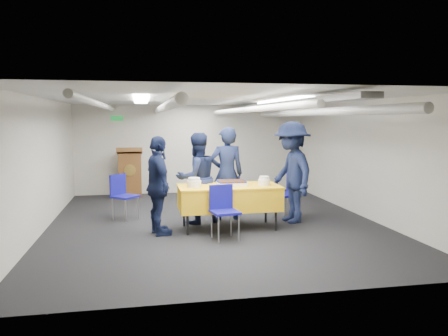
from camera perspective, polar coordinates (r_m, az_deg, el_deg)
The scene contains 14 objects.
ground at distance 8.26m, azimuth -1.31°, elevation -7.13°, with size 7.00×7.00×0.00m, color black.
room_shell at distance 8.44m, azimuth -1.17°, elevation 5.59°, with size 6.00×7.00×2.30m.
serving_table at distance 7.71m, azimuth 0.65°, elevation -3.85°, with size 1.78×0.87×0.77m.
sheet_cake at distance 7.69m, azimuth 0.97°, elevation -1.96°, with size 0.51×0.39×0.09m.
plate_stack_left at distance 7.52m, azimuth -3.92°, elevation -1.93°, with size 0.24×0.24×0.16m.
plate_stack_right at distance 7.76m, azimuth 5.27°, elevation -1.69°, with size 0.21×0.21×0.16m.
podium at distance 11.05m, azimuth -12.17°, elevation -0.59°, with size 0.62×0.53×1.25m.
chair_near at distance 7.08m, azimuth -0.11°, elevation -5.00°, with size 0.48×0.48×0.87m.
chair_right at distance 8.75m, azimuth 8.56°, elevation -2.88°, with size 0.55×0.55×0.87m.
chair_left at distance 8.66m, azimuth -13.18°, elevation -3.07°, with size 0.59×0.59×0.87m.
sailor_a at distance 8.35m, azimuth 0.35°, elevation -0.75°, with size 0.65×0.43×1.78m, color black.
sailor_b at distance 8.10m, azimuth -3.57°, elevation -1.33°, with size 0.82×0.64×1.69m, color black.
sailor_c at distance 7.34m, azimuth -8.55°, elevation -2.31°, with size 0.97×0.40×1.66m, color black.
sailor_d at distance 8.24m, azimuth 8.81°, elevation -0.56°, with size 1.22×0.70×1.89m, color black.
Camera 1 is at (-1.32, -7.92, 1.93)m, focal length 35.00 mm.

